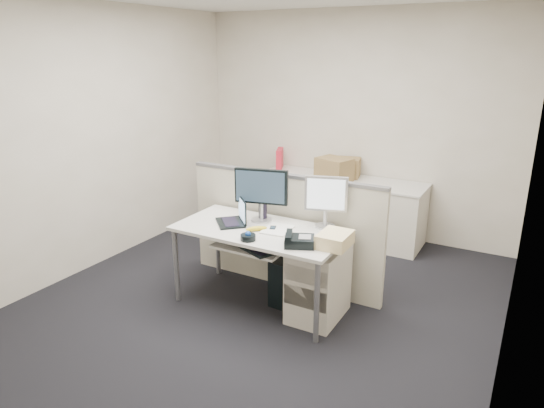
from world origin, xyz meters
The scene contains 28 objects.
floor centered at (0.00, 0.00, -0.01)m, with size 4.00×4.50×0.01m, color black.
wall_back centered at (0.00, 2.25, 1.35)m, with size 4.00×0.02×2.70m, color beige.
wall_front centered at (0.00, -2.25, 1.35)m, with size 4.00×0.02×2.70m, color beige.
wall_left centered at (-2.00, 0.00, 1.35)m, with size 0.02×4.50×2.70m, color beige.
wall_right centered at (2.00, 0.00, 1.35)m, with size 0.02×4.50×2.70m, color beige.
desk centered at (0.00, 0.00, 0.66)m, with size 1.50×0.75×0.73m.
keyboard_tray centered at (0.00, -0.18, 0.62)m, with size 0.62×0.32×0.02m, color silver.
drawer_pedestal centered at (0.55, 0.05, 0.33)m, with size 0.40×0.55×0.65m, color beige.
cubicle_partition centered at (0.00, 0.45, 0.55)m, with size 2.00×0.06×1.10m, color #BEB89F.
back_counter centered at (0.00, 1.93, 0.36)m, with size 2.00×0.60×0.72m, color beige.
monitor_main centered at (-0.09, 0.18, 0.97)m, with size 0.49×0.19×0.49m, color black.
monitor_small centered at (0.48, 0.32, 0.96)m, with size 0.37×0.19×0.45m, color #B7B7BC.
laptop centered at (-0.30, -0.02, 0.84)m, with size 0.30×0.23×0.23m, color black.
trackball centered at (0.05, -0.28, 0.75)m, with size 0.13×0.13×0.05m, color black.
desk_phone centered at (0.47, -0.18, 0.77)m, with size 0.23×0.19×0.07m, color black.
paper_stack centered at (0.15, 0.04, 0.74)m, with size 0.23×0.29×0.01m, color white.
sticky_pad centered at (0.18, 0.00, 0.74)m, with size 0.08×0.08×0.01m, color yellow.
travel_mug centered at (-0.10, 0.22, 0.81)m, with size 0.08×0.08×0.16m, color black.
banana centered at (0.00, -0.06, 0.75)m, with size 0.19×0.05×0.04m, color gold.
cellphone centered at (0.10, 0.05, 0.74)m, with size 0.05×0.10×0.01m, color black.
manila_folders centered at (0.72, -0.05, 0.79)m, with size 0.23×0.30×0.11m, color beige.
keyboard centered at (0.05, -0.22, 0.64)m, with size 0.44×0.16×0.02m, color black.
pc_tower_desk centered at (0.20, 0.20, 0.22)m, with size 0.19×0.47×0.44m, color black.
pc_tower_spare_dark centered at (-1.05, 1.63, 0.23)m, with size 0.20×0.50×0.47m, color black.
pc_tower_spare_silver centered at (-1.70, 2.03, 0.23)m, with size 0.20×0.49×0.46m, color #B7B7BC.
cardboard_box_left centered at (-0.05, 1.81, 0.87)m, with size 0.39×0.29×0.29m, color olive.
cardboard_box_right centered at (0.00, 2.05, 0.84)m, with size 0.35×0.27×0.25m, color olive.
red_binder centered at (-0.90, 2.03, 0.86)m, with size 0.07×0.30×0.28m, color red.
Camera 1 is at (2.03, -3.42, 2.23)m, focal length 32.00 mm.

